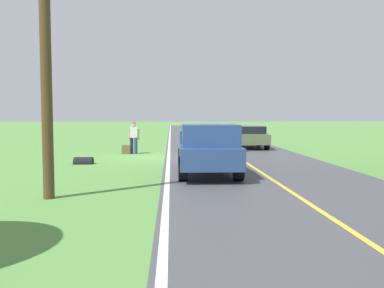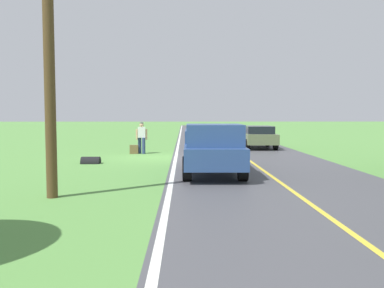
{
  "view_description": "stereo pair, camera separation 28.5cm",
  "coord_description": "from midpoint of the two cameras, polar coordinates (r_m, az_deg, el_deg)",
  "views": [
    {
      "loc": [
        -1.15,
        20.96,
        2.16
      ],
      "look_at": [
        -1.61,
        11.7,
        1.51
      ],
      "focal_mm": 39.59,
      "sensor_mm": 36.0,
      "label": 1
    },
    {
      "loc": [
        -1.44,
        20.97,
        2.16
      ],
      "look_at": [
        -1.61,
        11.7,
        1.51
      ],
      "focal_mm": 39.59,
      "sensor_mm": 36.0,
      "label": 2
    }
  ],
  "objects": [
    {
      "name": "road_surface",
      "position": [
        21.31,
        5.78,
        -1.78
      ],
      "size": [
        7.28,
        120.0,
        0.0
      ],
      "primitive_type": "cube",
      "color": "#47474C",
      "rests_on": "ground"
    },
    {
      "name": "suitcase_carried",
      "position": [
        23.21,
        -9.24,
        -0.74
      ],
      "size": [
        0.48,
        0.24,
        0.48
      ],
      "primitive_type": "cube",
      "rotation": [
        0.0,
        0.0,
        1.66
      ],
      "color": "brown",
      "rests_on": "ground"
    },
    {
      "name": "drainage_culvert",
      "position": [
        19.04,
        -14.81,
        -2.6
      ],
      "size": [
        0.8,
        0.6,
        0.6
      ],
      "primitive_type": "cylinder",
      "rotation": [
        0.0,
        1.57,
        0.0
      ],
      "color": "black",
      "rests_on": "ground"
    },
    {
      "name": "sedan_near_oncoming",
      "position": [
        27.19,
        7.46,
        1.06
      ],
      "size": [
        2.0,
        4.44,
        1.41
      ],
      "color": "#66754C",
      "rests_on": "ground"
    },
    {
      "name": "hitchhiker_walking",
      "position": [
        23.23,
        -8.22,
        1.1
      ],
      "size": [
        0.62,
        0.51,
        1.75
      ],
      "color": "navy",
      "rests_on": "ground"
    },
    {
      "name": "lane_edge_line",
      "position": [
        21.07,
        -3.57,
        -1.83
      ],
      "size": [
        0.16,
        117.6,
        0.0
      ],
      "primitive_type": "cube",
      "color": "silver",
      "rests_on": "ground"
    },
    {
      "name": "lane_centre_line",
      "position": [
        21.31,
        5.78,
        -1.77
      ],
      "size": [
        0.14,
        117.6,
        0.0
      ],
      "primitive_type": "cube",
      "color": "gold",
      "rests_on": "ground"
    },
    {
      "name": "pickup_truck_passing",
      "position": [
        15.09,
        1.59,
        -0.49
      ],
      "size": [
        2.16,
        5.43,
        1.82
      ],
      "color": "#2D4C84",
      "rests_on": "ground"
    },
    {
      "name": "utility_pole_roadside",
      "position": [
        11.52,
        -19.84,
        12.58
      ],
      "size": [
        0.28,
        0.28,
        7.84
      ],
      "primitive_type": "cylinder",
      "color": "brown",
      "rests_on": "ground"
    },
    {
      "name": "ground_plane",
      "position": [
        21.11,
        -6.34,
        -1.85
      ],
      "size": [
        200.0,
        200.0,
        0.0
      ],
      "primitive_type": "plane",
      "color": "#568E42"
    }
  ]
}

